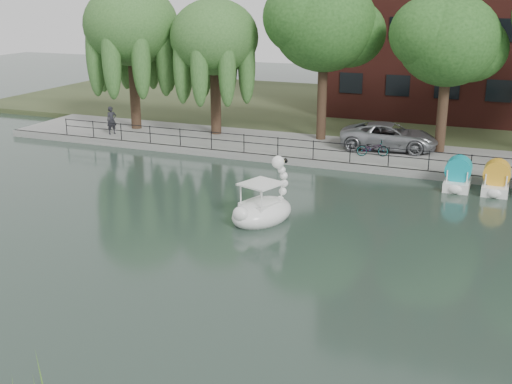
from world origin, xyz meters
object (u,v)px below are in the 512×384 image
Objects in this scene: minivan at (389,134)px; swan_boat at (263,207)px; bicycle at (373,147)px; pedestrian at (112,118)px.

minivan is 12.80m from swan_boat.
swan_boat reaches higher than minivan.
bicycle is at bearing 160.40° from minivan.
minivan is 1.79× the size of swan_boat.
pedestrian is (-16.72, -2.49, 0.13)m from minivan.
swan_boat is at bearing -90.53° from pedestrian.
minivan is 3.11× the size of pedestrian.
bicycle is 16.24m from pedestrian.
bicycle is 0.50× the size of swan_boat.
minivan is at bearing -32.05° from bicycle.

